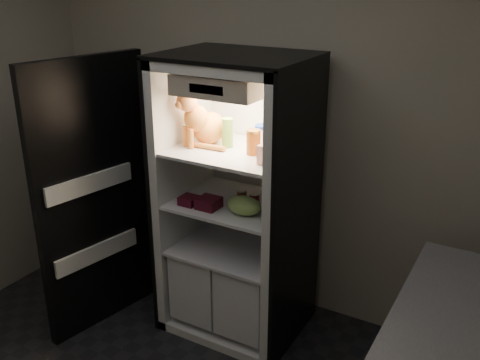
{
  "coord_description": "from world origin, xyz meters",
  "views": [
    {
      "loc": [
        1.6,
        -1.4,
        2.32
      ],
      "look_at": [
        0.04,
        1.32,
        1.1
      ],
      "focal_mm": 40.0,
      "sensor_mm": 36.0,
      "label": 1
    }
  ],
  "objects_px": {
    "pepper_jar": "(273,138)",
    "soda_can_a": "(273,193)",
    "refrigerator": "(239,218)",
    "grape_bag": "(244,206)",
    "salsa_jar": "(253,142)",
    "cream_carton": "(264,155)",
    "parmesan_shaker": "(227,133)",
    "tabby_cat": "(202,122)",
    "berry_box_right": "(209,203)",
    "soda_can_c": "(254,202)",
    "condiment_jar": "(242,196)",
    "berry_box_left": "(189,200)",
    "mayo_tub": "(262,135)",
    "soda_can_b": "(275,199)"
  },
  "relations": [
    {
      "from": "pepper_jar",
      "to": "soda_can_c",
      "type": "height_order",
      "value": "pepper_jar"
    },
    {
      "from": "parmesan_shaker",
      "to": "pepper_jar",
      "type": "relative_size",
      "value": 0.99
    },
    {
      "from": "grape_bag",
      "to": "mayo_tub",
      "type": "bearing_deg",
      "value": 98.88
    },
    {
      "from": "refrigerator",
      "to": "condiment_jar",
      "type": "height_order",
      "value": "refrigerator"
    },
    {
      "from": "salsa_jar",
      "to": "soda_can_b",
      "type": "xyz_separation_m",
      "value": [
        0.13,
        0.05,
        -0.36
      ]
    },
    {
      "from": "tabby_cat",
      "to": "berry_box_right",
      "type": "distance_m",
      "value": 0.51
    },
    {
      "from": "berry_box_left",
      "to": "berry_box_right",
      "type": "bearing_deg",
      "value": 5.95
    },
    {
      "from": "soda_can_c",
      "to": "berry_box_right",
      "type": "height_order",
      "value": "soda_can_c"
    },
    {
      "from": "soda_can_c",
      "to": "parmesan_shaker",
      "type": "bearing_deg",
      "value": 160.62
    },
    {
      "from": "mayo_tub",
      "to": "salsa_jar",
      "type": "distance_m",
      "value": 0.2
    },
    {
      "from": "refrigerator",
      "to": "parmesan_shaker",
      "type": "xyz_separation_m",
      "value": [
        -0.06,
        -0.03,
        0.59
      ]
    },
    {
      "from": "mayo_tub",
      "to": "grape_bag",
      "type": "height_order",
      "value": "mayo_tub"
    },
    {
      "from": "condiment_jar",
      "to": "grape_bag",
      "type": "relative_size",
      "value": 0.39
    },
    {
      "from": "tabby_cat",
      "to": "soda_can_c",
      "type": "distance_m",
      "value": 0.6
    },
    {
      "from": "refrigerator",
      "to": "grape_bag",
      "type": "height_order",
      "value": "refrigerator"
    },
    {
      "from": "refrigerator",
      "to": "cream_carton",
      "type": "height_order",
      "value": "refrigerator"
    },
    {
      "from": "berry_box_right",
      "to": "grape_bag",
      "type": "bearing_deg",
      "value": 8.35
    },
    {
      "from": "condiment_jar",
      "to": "berry_box_right",
      "type": "relative_size",
      "value": 0.64
    },
    {
      "from": "condiment_jar",
      "to": "berry_box_right",
      "type": "distance_m",
      "value": 0.23
    },
    {
      "from": "grape_bag",
      "to": "berry_box_left",
      "type": "height_order",
      "value": "grape_bag"
    },
    {
      "from": "parmesan_shaker",
      "to": "condiment_jar",
      "type": "height_order",
      "value": "parmesan_shaker"
    },
    {
      "from": "mayo_tub",
      "to": "berry_box_right",
      "type": "xyz_separation_m",
      "value": [
        -0.19,
        -0.35,
        -0.38
      ]
    },
    {
      "from": "mayo_tub",
      "to": "soda_can_c",
      "type": "xyz_separation_m",
      "value": [
        0.07,
        -0.24,
        -0.36
      ]
    },
    {
      "from": "pepper_jar",
      "to": "soda_can_a",
      "type": "bearing_deg",
      "value": 96.64
    },
    {
      "from": "tabby_cat",
      "to": "soda_can_b",
      "type": "relative_size",
      "value": 3.16
    },
    {
      "from": "berry_box_right",
      "to": "pepper_jar",
      "type": "bearing_deg",
      "value": 37.57
    },
    {
      "from": "tabby_cat",
      "to": "berry_box_left",
      "type": "xyz_separation_m",
      "value": [
        0.0,
        -0.18,
        -0.47
      ]
    },
    {
      "from": "refrigerator",
      "to": "soda_can_a",
      "type": "bearing_deg",
      "value": 10.67
    },
    {
      "from": "grape_bag",
      "to": "berry_box_left",
      "type": "relative_size",
      "value": 2.06
    },
    {
      "from": "cream_carton",
      "to": "berry_box_right",
      "type": "xyz_separation_m",
      "value": [
        -0.37,
        -0.03,
        -0.37
      ]
    },
    {
      "from": "parmesan_shaker",
      "to": "grape_bag",
      "type": "height_order",
      "value": "parmesan_shaker"
    },
    {
      "from": "soda_can_c",
      "to": "berry_box_right",
      "type": "xyz_separation_m",
      "value": [
        -0.26,
        -0.11,
        -0.02
      ]
    },
    {
      "from": "pepper_jar",
      "to": "salsa_jar",
      "type": "bearing_deg",
      "value": -133.2
    },
    {
      "from": "grape_bag",
      "to": "refrigerator",
      "type": "bearing_deg",
      "value": 127.21
    },
    {
      "from": "salsa_jar",
      "to": "cream_carton",
      "type": "distance_m",
      "value": 0.19
    },
    {
      "from": "condiment_jar",
      "to": "soda_can_a",
      "type": "bearing_deg",
      "value": 27.43
    },
    {
      "from": "soda_can_b",
      "to": "berry_box_right",
      "type": "xyz_separation_m",
      "value": [
        -0.36,
        -0.2,
        -0.03
      ]
    },
    {
      "from": "cream_carton",
      "to": "berry_box_right",
      "type": "relative_size",
      "value": 0.85
    },
    {
      "from": "grape_bag",
      "to": "pepper_jar",
      "type": "bearing_deg",
      "value": 68.89
    },
    {
      "from": "parmesan_shaker",
      "to": "cream_carton",
      "type": "relative_size",
      "value": 1.63
    },
    {
      "from": "grape_bag",
      "to": "berry_box_right",
      "type": "bearing_deg",
      "value": -171.65
    },
    {
      "from": "soda_can_c",
      "to": "condiment_jar",
      "type": "bearing_deg",
      "value": 151.29
    },
    {
      "from": "tabby_cat",
      "to": "berry_box_left",
      "type": "bearing_deg",
      "value": -67.12
    },
    {
      "from": "parmesan_shaker",
      "to": "berry_box_left",
      "type": "xyz_separation_m",
      "value": [
        -0.16,
        -0.21,
        -0.42
      ]
    },
    {
      "from": "tabby_cat",
      "to": "berry_box_left",
      "type": "distance_m",
      "value": 0.5
    },
    {
      "from": "parmesan_shaker",
      "to": "soda_can_c",
      "type": "bearing_deg",
      "value": -19.38
    },
    {
      "from": "mayo_tub",
      "to": "cream_carton",
      "type": "relative_size",
      "value": 1.12
    },
    {
      "from": "tabby_cat",
      "to": "pepper_jar",
      "type": "xyz_separation_m",
      "value": [
        0.46,
        0.08,
        -0.05
      ]
    },
    {
      "from": "condiment_jar",
      "to": "berry_box_left",
      "type": "relative_size",
      "value": 0.8
    },
    {
      "from": "pepper_jar",
      "to": "berry_box_right",
      "type": "bearing_deg",
      "value": -142.43
    }
  ]
}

